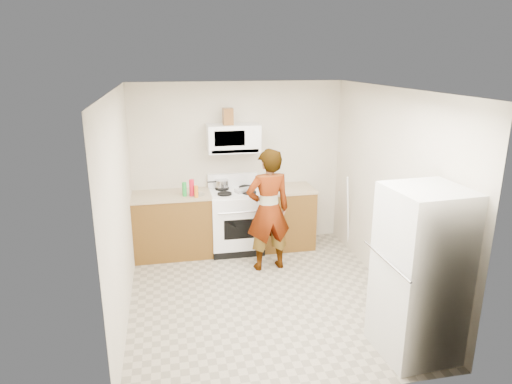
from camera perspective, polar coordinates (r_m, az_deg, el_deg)
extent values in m
plane|color=gray|center=(5.79, 0.88, -12.84)|extent=(3.60, 3.60, 0.00)
cube|color=beige|center=(6.98, -2.21, 3.38)|extent=(3.20, 0.02, 2.50)
cube|color=beige|center=(5.82, 16.41, 0.02)|extent=(0.02, 3.60, 2.50)
cube|color=brown|center=(6.84, -10.37, -4.17)|extent=(1.12, 0.62, 0.90)
cube|color=tan|center=(6.69, -10.58, -0.43)|extent=(1.14, 0.64, 0.03)
cube|color=brown|center=(7.07, 3.71, -3.25)|extent=(0.80, 0.62, 0.90)
cube|color=tan|center=(6.92, 3.78, 0.39)|extent=(0.82, 0.64, 0.03)
cube|color=white|center=(6.90, -2.53, -3.73)|extent=(0.76, 0.65, 0.90)
cube|color=white|center=(6.75, -2.58, -0.03)|extent=(0.76, 0.62, 0.03)
cube|color=white|center=(6.99, -2.96, 1.53)|extent=(0.76, 0.08, 0.20)
cube|color=white|center=(6.70, -2.85, 6.74)|extent=(0.76, 0.38, 0.40)
imported|color=tan|center=(6.17, 1.54, -2.28)|extent=(0.66, 0.47, 1.70)
cube|color=silver|center=(4.70, 19.85, -9.55)|extent=(0.75, 0.75, 1.70)
cylinder|color=white|center=(7.01, 2.47, 1.46)|extent=(0.14, 0.14, 0.16)
cube|color=brown|center=(6.61, -3.53, 9.40)|extent=(0.15, 0.15, 0.24)
cylinder|color=#A9AAAE|center=(6.87, -4.29, 1.04)|extent=(0.24, 0.24, 0.11)
cube|color=silver|center=(6.70, -1.50, 0.20)|extent=(0.29, 0.24, 0.05)
cylinder|color=red|center=(6.53, -8.04, 0.52)|extent=(0.09, 0.09, 0.24)
cylinder|color=orange|center=(6.47, -7.48, 0.06)|extent=(0.06, 0.06, 0.17)
cylinder|color=green|center=(6.54, -8.93, 0.34)|extent=(0.08, 0.08, 0.20)
cylinder|color=silver|center=(6.61, -7.40, -0.30)|extent=(0.29, 0.29, 0.01)
cylinder|color=white|center=(6.96, 11.43, -2.60)|extent=(0.19, 0.20, 1.17)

